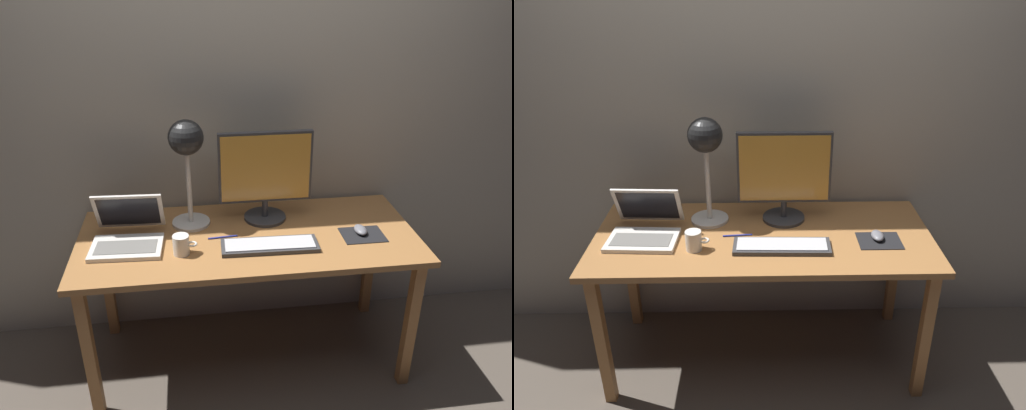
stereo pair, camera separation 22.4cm
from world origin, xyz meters
The scene contains 11 objects.
ground_plane centered at (0.00, 0.00, 0.00)m, with size 4.80×4.80×0.00m, color brown.
back_wall centered at (0.00, 0.40, 1.30)m, with size 4.80×0.06×2.60m, color #B2A893.
desk centered at (0.00, 0.00, 0.66)m, with size 1.60×0.70×0.74m.
monitor centered at (0.10, 0.16, 0.99)m, with size 0.46×0.21×0.46m.
keyboard_main centered at (0.08, -0.13, 0.75)m, with size 0.44×0.15×0.03m.
laptop centered at (-0.55, 0.01, 0.80)m, with size 0.33×0.32×0.22m.
desk_lamp centered at (-0.27, 0.15, 1.13)m, with size 0.19×0.19×0.53m.
mousepad centered at (0.54, -0.08, 0.74)m, with size 0.20×0.16×0.00m, color black.
mouse centered at (0.53, -0.06, 0.76)m, with size 0.06×0.10×0.03m, color slate.
coffee_mug centered at (-0.31, -0.13, 0.79)m, with size 0.11×0.07×0.09m.
pen centered at (-0.12, -0.01, 0.74)m, with size 0.01×0.01×0.14m, color #2633A5.
Camera 2 is at (-0.01, -2.06, 1.90)m, focal length 34.81 mm.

